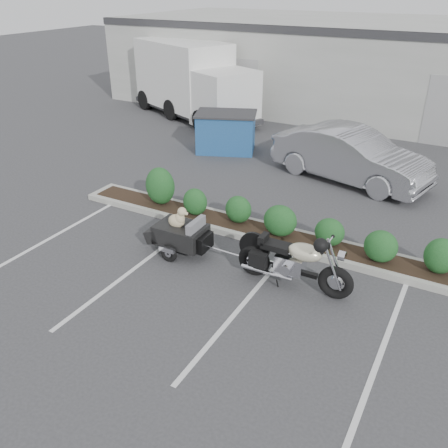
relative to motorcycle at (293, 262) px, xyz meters
The scene contains 8 objects.
ground 1.96m from the motorcycle, 164.42° to the right, with size 90.00×90.00×0.00m, color #38383A.
planter_kerb 1.94m from the motorcycle, 115.24° to the left, with size 12.00×1.00×0.15m, color #9E9E93.
building 16.66m from the motorcycle, 96.23° to the left, with size 26.00×10.00×4.00m, color #9EA099.
motorcycle is the anchor object (origin of this frame).
pet_trailer 2.79m from the motorcycle, behind, with size 2.00×1.11×1.20m.
sedan 6.40m from the motorcycle, 95.75° to the left, with size 1.73×4.97×1.64m, color #B6B6BD.
dumpster 8.85m from the motorcycle, 127.76° to the left, with size 2.56×2.18×1.42m.
delivery_truck 13.94m from the motorcycle, 130.66° to the left, with size 7.41×4.90×3.25m.
Camera 1 is at (4.55, -7.37, 5.74)m, focal length 38.00 mm.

